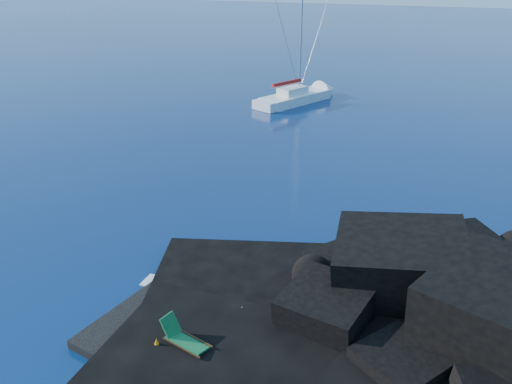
# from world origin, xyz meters

# --- Properties ---
(ground) EXTENTS (400.00, 400.00, 0.00)m
(ground) POSITION_xyz_m (0.00, 0.00, 0.00)
(ground) COLOR #04163E
(ground) RESTS_ON ground
(headland) EXTENTS (24.00, 24.00, 3.60)m
(headland) POSITION_xyz_m (13.00, 3.00, 0.00)
(headland) COLOR black
(headland) RESTS_ON ground
(beach) EXTENTS (9.08, 6.86, 0.70)m
(beach) POSITION_xyz_m (4.50, 0.50, 0.00)
(beach) COLOR black
(beach) RESTS_ON ground
(surf_foam) EXTENTS (10.00, 8.00, 0.06)m
(surf_foam) POSITION_xyz_m (5.00, 5.00, 0.00)
(surf_foam) COLOR white
(surf_foam) RESTS_ON ground
(sailboat) EXTENTS (6.79, 13.00, 13.46)m
(sailboat) POSITION_xyz_m (-6.32, 35.63, 0.00)
(sailboat) COLOR white
(sailboat) RESTS_ON ground
(deck_chair) EXTENTS (1.86, 1.05, 1.21)m
(deck_chair) POSITION_xyz_m (4.14, -0.57, 0.95)
(deck_chair) COLOR #166332
(deck_chair) RESTS_ON beach
(towel) EXTENTS (2.06, 1.10, 0.05)m
(towel) POSITION_xyz_m (4.41, 2.14, 0.38)
(towel) COLOR white
(towel) RESTS_ON beach
(sunbather) EXTENTS (1.83, 0.59, 0.24)m
(sunbather) POSITION_xyz_m (4.41, 2.14, 0.52)
(sunbather) COLOR tan
(sunbather) RESTS_ON towel
(marker_cone) EXTENTS (0.45, 0.45, 0.53)m
(marker_cone) POSITION_xyz_m (3.17, -1.02, 0.62)
(marker_cone) COLOR orange
(marker_cone) RESTS_ON beach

